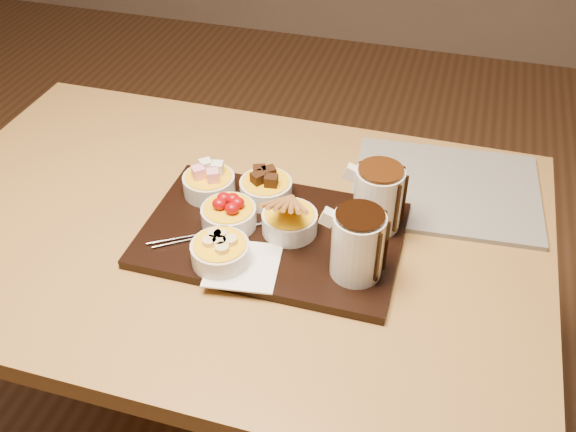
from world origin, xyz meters
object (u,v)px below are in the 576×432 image
(serving_board, at_px, (272,235))
(pitcher_dark_chocolate, at_px, (358,245))
(dining_table, at_px, (226,261))
(newspaper, at_px, (445,189))
(pitcher_milk_chocolate, at_px, (378,199))
(bowl_strawberries, at_px, (229,217))

(serving_board, xyz_separation_m, pitcher_dark_chocolate, (0.17, -0.06, 0.07))
(serving_board, bearing_deg, dining_table, 170.56)
(pitcher_dark_chocolate, height_order, newspaper, pitcher_dark_chocolate)
(pitcher_dark_chocolate, xyz_separation_m, newspaper, (0.12, 0.29, -0.07))
(serving_board, height_order, pitcher_dark_chocolate, pitcher_dark_chocolate)
(dining_table, relative_size, serving_board, 2.61)
(pitcher_milk_chocolate, bearing_deg, bowl_strawberries, -163.61)
(dining_table, bearing_deg, newspaper, 29.13)
(pitcher_milk_chocolate, bearing_deg, pitcher_dark_chocolate, -94.40)
(pitcher_milk_chocolate, relative_size, newspaper, 0.32)
(serving_board, xyz_separation_m, bowl_strawberries, (-0.08, -0.01, 0.03))
(bowl_strawberries, bearing_deg, newspaper, 33.07)
(pitcher_dark_chocolate, bearing_deg, dining_table, 163.93)
(serving_board, distance_m, pitcher_dark_chocolate, 0.19)
(bowl_strawberries, xyz_separation_m, pitcher_milk_chocolate, (0.25, 0.08, 0.04))
(serving_board, relative_size, pitcher_milk_chocolate, 3.89)
(pitcher_dark_chocolate, bearing_deg, bowl_strawberries, 167.35)
(dining_table, bearing_deg, serving_board, -9.34)
(dining_table, relative_size, newspaper, 3.29)
(bowl_strawberries, relative_size, pitcher_dark_chocolate, 0.84)
(serving_board, bearing_deg, pitcher_dark_chocolate, -19.98)
(newspaper, bearing_deg, dining_table, -155.17)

